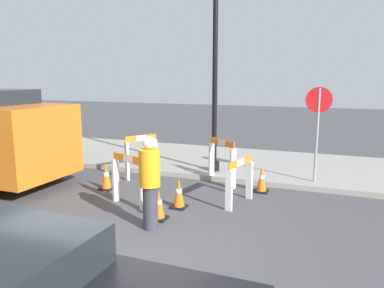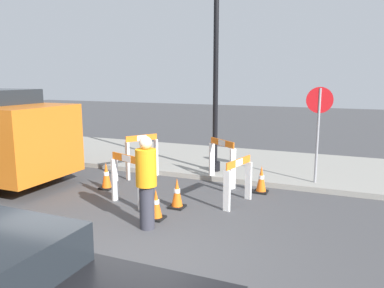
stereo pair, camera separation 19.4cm
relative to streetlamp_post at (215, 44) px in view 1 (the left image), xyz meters
The scene contains 13 objects.
ground_plane 6.15m from the streetlamp_post, 84.15° to the right, with size 60.00×60.00×0.00m, color #424244.
sidewalk_slab 3.66m from the streetlamp_post, 69.62° to the left, with size 18.00×3.99×0.13m.
streetlamp_post is the anchor object (origin of this frame).
stop_sign 3.13m from the streetlamp_post, ahead, with size 0.59×0.13×2.25m.
barricade_0 2.93m from the streetlamp_post, 59.20° to the right, with size 0.84×0.68×1.11m.
barricade_1 3.39m from the streetlamp_post, 150.97° to the right, with size 0.58×0.83×1.12m.
barricade_2 4.16m from the streetlamp_post, 106.27° to the right, with size 0.91×0.43×1.05m.
barricade_3 3.73m from the streetlamp_post, 59.05° to the right, with size 0.34×0.98×0.97m.
traffic_cone_0 4.12m from the streetlamp_post, 86.85° to the right, with size 0.30×0.30×0.61m.
traffic_cone_1 4.62m from the streetlamp_post, 89.20° to the right, with size 0.30×0.30×0.57m.
traffic_cone_2 3.59m from the streetlamp_post, 34.93° to the right, with size 0.30×0.30×0.63m.
traffic_cone_3 4.24m from the streetlamp_post, 131.90° to the right, with size 0.30×0.30×0.64m.
person_worker 4.60m from the streetlamp_post, 88.34° to the right, with size 0.41×0.41×1.62m.
Camera 1 is at (2.51, -4.18, 2.58)m, focal length 35.00 mm.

